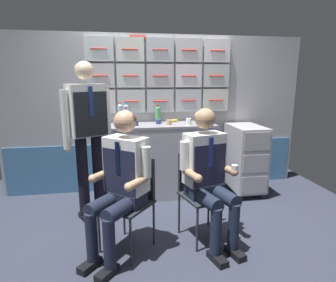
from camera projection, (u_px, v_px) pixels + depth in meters
The scene contains 18 objects.
ground at pixel (175, 237), 2.91m from camera, with size 4.80×4.80×0.04m, color #2F3343.
galley_bulkhead at pixel (157, 111), 3.98m from camera, with size 4.20×0.14×2.15m.
galley_counter at pixel (154, 160), 3.83m from camera, with size 1.60×0.53×0.98m.
service_trolley at pixel (245, 157), 3.92m from camera, with size 0.40×0.65×0.94m.
folding_chair_left at pixel (132, 192), 2.65m from camera, with size 0.56×0.56×0.86m.
crew_member_left at pixel (121, 177), 2.47m from camera, with size 0.65×0.69×1.31m.
folding_chair_right at pixel (199, 185), 2.84m from camera, with size 0.49×0.49×0.86m.
crew_member_right at pixel (208, 171), 2.66m from camera, with size 0.53×0.69×1.30m.
crew_member_standing at pixel (88, 127), 3.08m from camera, with size 0.49×0.39×1.75m.
water_bottle_short at pixel (120, 115), 3.49m from camera, with size 0.07×0.07×0.31m.
water_bottle_tall at pixel (126, 117), 3.63m from camera, with size 0.07×0.07×0.23m.
water_bottle_clear at pixel (158, 114), 3.84m from camera, with size 0.07×0.07×0.24m.
sparkling_bottle_green at pixel (126, 114), 3.73m from camera, with size 0.06×0.06×0.28m.
espresso_cup_small at pixel (169, 122), 3.66m from camera, with size 0.07×0.07×0.06m.
coffee_cup_spare at pixel (136, 123), 3.61m from camera, with size 0.06×0.06×0.06m.
coffee_cup_white at pixel (158, 122), 3.73m from camera, with size 0.07×0.07×0.06m.
paper_cup_blue at pixel (189, 121), 3.70m from camera, with size 0.07×0.07×0.08m.
snack_banana at pixel (173, 121), 3.89m from camera, with size 0.17×0.10×0.04m.
Camera 1 is at (-0.51, -2.57, 1.58)m, focal length 30.31 mm.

